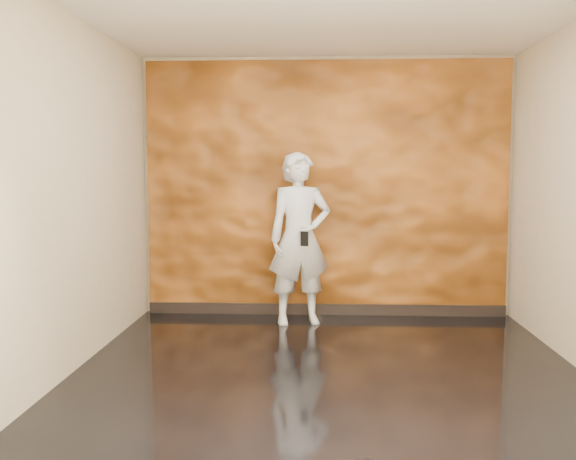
% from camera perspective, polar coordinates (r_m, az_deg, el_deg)
% --- Properties ---
extents(room, '(4.02, 4.02, 2.81)m').
position_cam_1_polar(room, '(5.02, 3.61, 3.25)').
color(room, black).
rests_on(room, ground).
extents(feature_wall, '(3.90, 0.06, 2.75)m').
position_cam_1_polar(feature_wall, '(6.98, 3.39, 3.67)').
color(feature_wall, '#C86E22').
rests_on(feature_wall, ground).
extents(baseboard, '(3.90, 0.04, 0.12)m').
position_cam_1_polar(baseboard, '(7.10, 3.34, -7.04)').
color(baseboard, black).
rests_on(baseboard, ground).
extents(man, '(0.73, 0.57, 1.77)m').
position_cam_1_polar(man, '(6.58, 1.04, -0.76)').
color(man, '#AEB5BE').
rests_on(man, ground).
extents(phone, '(0.08, 0.04, 0.15)m').
position_cam_1_polar(phone, '(6.32, 1.47, -0.78)').
color(phone, black).
rests_on(phone, man).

